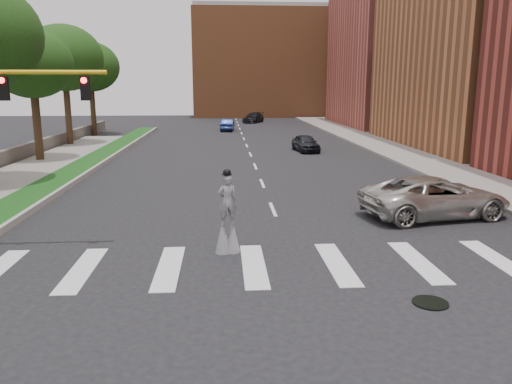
# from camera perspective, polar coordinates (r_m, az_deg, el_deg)

# --- Properties ---
(ground_plane) EXTENTS (160.00, 160.00, 0.00)m
(ground_plane) POSITION_cam_1_polar(r_m,az_deg,el_deg) (14.62, 5.10, -9.63)
(ground_plane) COLOR black
(ground_plane) RESTS_ON ground
(grass_median) EXTENTS (2.00, 60.00, 0.25)m
(grass_median) POSITION_cam_1_polar(r_m,az_deg,el_deg) (35.08, -19.20, 2.78)
(grass_median) COLOR #124012
(grass_median) RESTS_ON ground
(median_curb) EXTENTS (0.20, 60.00, 0.28)m
(median_curb) POSITION_cam_1_polar(r_m,az_deg,el_deg) (34.81, -17.54, 2.85)
(median_curb) COLOR #999993
(median_curb) RESTS_ON ground
(sidewalk_right) EXTENTS (5.00, 90.00, 0.18)m
(sidewalk_right) POSITION_cam_1_polar(r_m,az_deg,el_deg) (41.46, 17.00, 4.21)
(sidewalk_right) COLOR gray
(sidewalk_right) RESTS_ON ground
(stone_wall) EXTENTS (0.50, 56.00, 1.10)m
(stone_wall) POSITION_cam_1_polar(r_m,az_deg,el_deg) (38.69, -26.36, 3.64)
(stone_wall) COLOR #56504A
(stone_wall) RESTS_ON ground
(manhole) EXTENTS (0.90, 0.90, 0.04)m
(manhole) POSITION_cam_1_polar(r_m,az_deg,el_deg) (13.63, 19.29, -11.86)
(manhole) COLOR black
(manhole) RESTS_ON ground
(building_mid) EXTENTS (16.00, 22.00, 24.00)m
(building_mid) POSITION_cam_1_polar(r_m,az_deg,el_deg) (50.12, 26.53, 18.46)
(building_mid) COLOR #9C5831
(building_mid) RESTS_ON ground
(building_far) EXTENTS (16.00, 22.00, 20.00)m
(building_far) POSITION_cam_1_polar(r_m,az_deg,el_deg) (71.76, 16.48, 15.30)
(building_far) COLOR #AC4C3F
(building_far) RESTS_ON ground
(building_backdrop) EXTENTS (26.00, 14.00, 18.00)m
(building_backdrop) POSITION_cam_1_polar(r_m,az_deg,el_deg) (91.84, 1.34, 14.34)
(building_backdrop) COLOR #9C5831
(building_backdrop) RESTS_ON ground
(stilt_performer) EXTENTS (0.83, 0.58, 2.79)m
(stilt_performer) POSITION_cam_1_polar(r_m,az_deg,el_deg) (16.30, -3.27, -3.29)
(stilt_performer) COLOR #312113
(stilt_performer) RESTS_ON ground
(suv_crossing) EXTENTS (6.55, 3.90, 1.71)m
(suv_crossing) POSITION_cam_1_polar(r_m,az_deg,el_deg) (22.04, 19.80, -0.53)
(suv_crossing) COLOR #BBB9B0
(suv_crossing) RESTS_ON ground
(car_near) EXTENTS (2.11, 4.25, 1.39)m
(car_near) POSITION_cam_1_polar(r_m,az_deg,el_deg) (41.83, 5.69, 5.58)
(car_near) COLOR black
(car_near) RESTS_ON ground
(car_mid) EXTENTS (1.81, 4.36, 1.40)m
(car_mid) POSITION_cam_1_polar(r_m,az_deg,el_deg) (60.91, -3.28, 7.66)
(car_mid) COLOR navy
(car_mid) RESTS_ON ground
(car_far) EXTENTS (3.83, 5.35, 1.44)m
(car_far) POSITION_cam_1_polar(r_m,az_deg,el_deg) (74.34, -0.30, 8.49)
(car_far) COLOR black
(car_far) RESTS_ON ground
(tree_3) EXTENTS (5.60, 5.60, 9.25)m
(tree_3) POSITION_cam_1_polar(r_m,az_deg,el_deg) (38.86, -24.26, 13.17)
(tree_3) COLOR #312113
(tree_3) RESTS_ON ground
(tree_4) EXTENTS (6.80, 6.80, 10.65)m
(tree_4) POSITION_cam_1_polar(r_m,az_deg,el_deg) (48.51, -21.11, 14.07)
(tree_4) COLOR #312113
(tree_4) RESTS_ON ground
(tree_5) EXTENTS (6.22, 6.22, 10.00)m
(tree_5) POSITION_cam_1_polar(r_m,az_deg,el_deg) (58.04, -18.43, 13.40)
(tree_5) COLOR #312113
(tree_5) RESTS_ON ground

